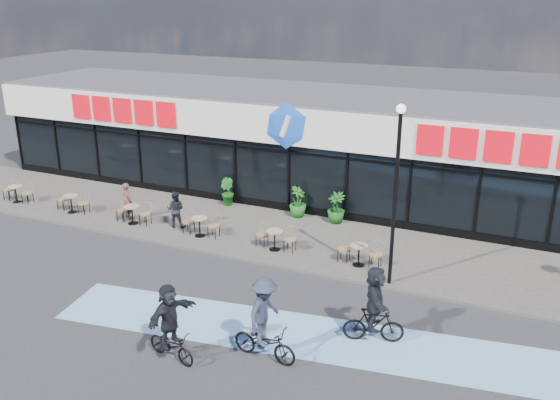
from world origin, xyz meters
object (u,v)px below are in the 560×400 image
object	(u,v)px
lamp_post	(396,182)
patron_left	(127,201)
bistro_set_0	(17,192)
patron_right	(176,209)
potted_plant_left	(227,192)
potted_plant_right	(336,208)
cyclist_a	(264,325)
cyclist_b	(375,307)
potted_plant_mid	(298,202)

from	to	relation	value
lamp_post	patron_left	distance (m)	11.50
lamp_post	patron_left	size ratio (longest dim) A/B	3.80
patron_left	bistro_set_0	bearing A→B (deg)	27.70
lamp_post	patron_right	xyz separation A→B (m)	(-8.81, 1.24, -2.62)
lamp_post	patron_left	bearing A→B (deg)	173.58
potted_plant_left	potted_plant_right	distance (m)	4.97
potted_plant_left	potted_plant_right	bearing A→B (deg)	-0.32
bistro_set_0	patron_left	bearing A→B (deg)	3.30
lamp_post	potted_plant_right	bearing A→B (deg)	127.41
patron_left	cyclist_a	size ratio (longest dim) A/B	0.66
cyclist_a	cyclist_b	bearing A→B (deg)	39.52
lamp_post	bistro_set_0	bearing A→B (deg)	176.86
cyclist_a	bistro_set_0	bearing A→B (deg)	157.72
potted_plant_left	cyclist_b	bearing A→B (deg)	-41.34
bistro_set_0	potted_plant_mid	world-z (taller)	potted_plant_mid
patron_left	cyclist_b	xyz separation A→B (m)	(11.51, -4.54, 0.19)
lamp_post	bistro_set_0	size ratio (longest dim) A/B	3.71
patron_left	cyclist_b	size ratio (longest dim) A/B	0.69
potted_plant_left	cyclist_a	size ratio (longest dim) A/B	0.52
potted_plant_mid	patron_left	xyz separation A→B (m)	(-6.23, -3.00, 0.12)
bistro_set_0	cyclist_a	xyz separation A→B (m)	(14.91, -6.11, 0.44)
potted_plant_left	potted_plant_right	world-z (taller)	potted_plant_right
cyclist_a	patron_left	bearing A→B (deg)	145.04
lamp_post	cyclist_a	xyz separation A→B (m)	(-1.92, -5.19, -2.46)
bistro_set_0	potted_plant_left	world-z (taller)	potted_plant_left
lamp_post	cyclist_a	size ratio (longest dim) A/B	2.51
potted_plant_left	patron_left	distance (m)	4.20
potted_plant_right	potted_plant_mid	bearing A→B (deg)	-179.92
potted_plant_mid	patron_left	world-z (taller)	patron_left
potted_plant_right	patron_right	world-z (taller)	patron_right
potted_plant_right	cyclist_a	size ratio (longest dim) A/B	0.55
potted_plant_mid	cyclist_b	size ratio (longest dim) A/B	0.57
lamp_post	cyclist_a	distance (m)	6.05
potted_plant_mid	potted_plant_right	distance (m)	1.65
potted_plant_left	potted_plant_mid	distance (m)	3.32
lamp_post	cyclist_a	bearing A→B (deg)	-110.30
patron_left	patron_right	distance (m)	2.31
potted_plant_mid	patron_right	distance (m)	4.94
bistro_set_0	potted_plant_right	world-z (taller)	potted_plant_right
potted_plant_mid	cyclist_b	distance (m)	9.22
potted_plant_mid	potted_plant_right	world-z (taller)	potted_plant_mid
lamp_post	potted_plant_right	distance (m)	6.02
potted_plant_right	cyclist_a	distance (m)	9.54
lamp_post	bistro_set_0	xyz separation A→B (m)	(-16.83, 0.92, -2.90)
patron_left	cyclist_a	world-z (taller)	cyclist_a
potted_plant_right	patron_right	xyz separation A→B (m)	(-5.56, -3.02, 0.11)
patron_right	cyclist_a	bearing A→B (deg)	121.18
potted_plant_mid	potted_plant_right	bearing A→B (deg)	0.08
patron_left	patron_right	size ratio (longest dim) A/B	1.02
potted_plant_left	potted_plant_right	xyz separation A→B (m)	(4.97, -0.03, 0.04)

